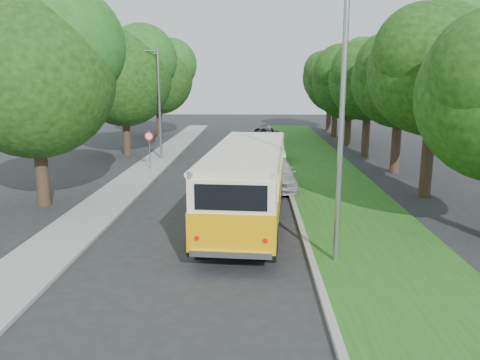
{
  "coord_description": "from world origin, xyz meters",
  "views": [
    {
      "loc": [
        1.8,
        -15.9,
        5.48
      ],
      "look_at": [
        1.26,
        2.6,
        1.5
      ],
      "focal_mm": 35.0,
      "sensor_mm": 36.0,
      "label": 1
    }
  ],
  "objects_px": {
    "lamppost_near": "(338,120)",
    "car_white": "(271,151)",
    "lamppost_far": "(158,100)",
    "vintage_bus": "(247,184)",
    "car_blue": "(245,143)",
    "car_grey": "(263,136)",
    "car_silver": "(277,174)"
  },
  "relations": [
    {
      "from": "lamppost_near",
      "to": "car_white",
      "type": "relative_size",
      "value": 1.71
    },
    {
      "from": "lamppost_far",
      "to": "vintage_bus",
      "type": "height_order",
      "value": "lamppost_far"
    },
    {
      "from": "car_white",
      "to": "car_blue",
      "type": "distance_m",
      "value": 4.91
    },
    {
      "from": "car_white",
      "to": "car_grey",
      "type": "xyz_separation_m",
      "value": [
        -0.39,
        9.26,
        -0.05
      ]
    },
    {
      "from": "vintage_bus",
      "to": "lamppost_far",
      "type": "bearing_deg",
      "value": 118.09
    },
    {
      "from": "lamppost_near",
      "to": "vintage_bus",
      "type": "bearing_deg",
      "value": 122.39
    },
    {
      "from": "vintage_bus",
      "to": "car_white",
      "type": "height_order",
      "value": "vintage_bus"
    },
    {
      "from": "lamppost_near",
      "to": "car_silver",
      "type": "relative_size",
      "value": 1.78
    },
    {
      "from": "lamppost_near",
      "to": "car_silver",
      "type": "height_order",
      "value": "lamppost_near"
    },
    {
      "from": "lamppost_near",
      "to": "vintage_bus",
      "type": "height_order",
      "value": "lamppost_near"
    },
    {
      "from": "car_silver",
      "to": "car_blue",
      "type": "bearing_deg",
      "value": 96.16
    },
    {
      "from": "car_blue",
      "to": "car_grey",
      "type": "bearing_deg",
      "value": 79.44
    },
    {
      "from": "vintage_bus",
      "to": "car_blue",
      "type": "height_order",
      "value": "vintage_bus"
    },
    {
      "from": "vintage_bus",
      "to": "car_blue",
      "type": "xyz_separation_m",
      "value": [
        -0.39,
        18.19,
        -0.84
      ]
    },
    {
      "from": "car_silver",
      "to": "car_blue",
      "type": "height_order",
      "value": "car_silver"
    },
    {
      "from": "car_grey",
      "to": "car_silver",
      "type": "bearing_deg",
      "value": -81.36
    },
    {
      "from": "car_blue",
      "to": "car_grey",
      "type": "relative_size",
      "value": 0.91
    },
    {
      "from": "lamppost_far",
      "to": "vintage_bus",
      "type": "bearing_deg",
      "value": -66.39
    },
    {
      "from": "lamppost_near",
      "to": "car_grey",
      "type": "xyz_separation_m",
      "value": [
        -1.6,
        27.04,
        -3.64
      ]
    },
    {
      "from": "vintage_bus",
      "to": "lamppost_near",
      "type": "bearing_deg",
      "value": -53.14
    },
    {
      "from": "lamppost_near",
      "to": "car_white",
      "type": "distance_m",
      "value": 18.18
    },
    {
      "from": "car_white",
      "to": "car_blue",
      "type": "relative_size",
      "value": 0.99
    },
    {
      "from": "lamppost_near",
      "to": "car_white",
      "type": "xyz_separation_m",
      "value": [
        -1.21,
        17.78,
        -3.6
      ]
    },
    {
      "from": "lamppost_near",
      "to": "car_blue",
      "type": "distance_m",
      "value": 22.84
    },
    {
      "from": "lamppost_far",
      "to": "car_white",
      "type": "distance_m",
      "value": 8.42
    },
    {
      "from": "lamppost_near",
      "to": "lamppost_far",
      "type": "bearing_deg",
      "value": 115.71
    },
    {
      "from": "car_blue",
      "to": "car_silver",
      "type": "bearing_deg",
      "value": -75.33
    },
    {
      "from": "car_white",
      "to": "car_grey",
      "type": "distance_m",
      "value": 9.27
    },
    {
      "from": "vintage_bus",
      "to": "car_grey",
      "type": "relative_size",
      "value": 1.98
    },
    {
      "from": "car_grey",
      "to": "vintage_bus",
      "type": "bearing_deg",
      "value": -85.26
    },
    {
      "from": "lamppost_near",
      "to": "car_white",
      "type": "height_order",
      "value": "lamppost_near"
    },
    {
      "from": "vintage_bus",
      "to": "car_grey",
      "type": "distance_m",
      "value": 22.92
    }
  ]
}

